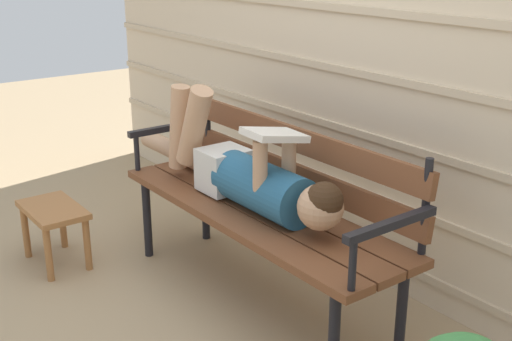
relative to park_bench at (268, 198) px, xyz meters
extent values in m
plane|color=tan|center=(0.00, -0.15, -0.51)|extent=(12.00, 12.00, 0.00)
cube|color=beige|center=(0.00, 0.57, 0.67)|extent=(4.94, 0.06, 2.35)
cube|color=#C1AD8E|center=(0.00, 0.53, -0.36)|extent=(4.94, 0.02, 0.04)
cube|color=#C1AD8E|center=(0.00, 0.53, -0.07)|extent=(4.94, 0.02, 0.04)
cube|color=#C1AD8E|center=(0.00, 0.53, 0.23)|extent=(4.94, 0.02, 0.04)
cube|color=#C1AD8E|center=(0.00, 0.53, 0.52)|extent=(4.94, 0.02, 0.04)
cube|color=#C1AD8E|center=(0.00, 0.53, 0.81)|extent=(4.94, 0.02, 0.04)
cube|color=brown|center=(0.00, -0.23, -0.05)|extent=(1.65, 0.15, 0.04)
cube|color=brown|center=(0.00, -0.07, -0.05)|extent=(1.65, 0.15, 0.04)
cube|color=brown|center=(0.00, 0.09, -0.05)|extent=(1.65, 0.15, 0.04)
cube|color=brown|center=(0.00, 0.17, 0.07)|extent=(1.59, 0.05, 0.11)
cube|color=brown|center=(0.00, 0.17, 0.25)|extent=(1.59, 0.05, 0.11)
cylinder|color=black|center=(-0.76, 0.17, 0.16)|extent=(0.03, 0.03, 0.39)
cylinder|color=black|center=(0.76, 0.17, 0.16)|extent=(0.03, 0.03, 0.39)
cylinder|color=black|center=(-0.73, -0.25, -0.29)|extent=(0.04, 0.04, 0.44)
cylinder|color=black|center=(-0.73, 0.12, -0.29)|extent=(0.04, 0.04, 0.44)
cylinder|color=black|center=(0.73, 0.12, -0.29)|extent=(0.04, 0.04, 0.44)
cube|color=black|center=(-0.80, -0.07, 0.17)|extent=(0.04, 0.45, 0.03)
cylinder|color=black|center=(-0.80, -0.25, 0.07)|extent=(0.03, 0.03, 0.20)
cube|color=black|center=(0.80, -0.07, 0.17)|extent=(0.04, 0.45, 0.03)
cylinder|color=black|center=(0.80, -0.25, 0.07)|extent=(0.03, 0.03, 0.20)
cylinder|color=#23567A|center=(0.06, -0.07, 0.08)|extent=(0.51, 0.23, 0.23)
cube|color=silver|center=(-0.26, -0.07, 0.08)|extent=(0.20, 0.22, 0.20)
sphere|color=tan|center=(0.43, -0.07, 0.11)|extent=(0.19, 0.19, 0.19)
sphere|color=#382314|center=(0.45, -0.07, 0.14)|extent=(0.16, 0.16, 0.16)
cylinder|color=tan|center=(-0.42, -0.13, 0.27)|extent=(0.26, 0.11, 0.42)
cylinder|color=tan|center=(-0.56, -0.13, 0.23)|extent=(0.15, 0.09, 0.44)
cylinder|color=tan|center=(-0.74, -0.01, 0.02)|extent=(0.80, 0.10, 0.10)
cylinder|color=tan|center=(0.13, -0.15, 0.20)|extent=(0.06, 0.06, 0.25)
cylinder|color=tan|center=(0.13, 0.01, 0.20)|extent=(0.06, 0.06, 0.25)
cube|color=silver|center=(0.13, -0.07, 0.34)|extent=(0.20, 0.26, 0.07)
cube|color=#9E6638|center=(-0.94, -0.69, -0.20)|extent=(0.42, 0.26, 0.03)
cylinder|color=#9E6638|center=(-1.11, -0.79, -0.36)|extent=(0.04, 0.04, 0.29)
cylinder|color=#9E6638|center=(-0.77, -0.79, -0.36)|extent=(0.04, 0.04, 0.29)
cylinder|color=#9E6638|center=(-1.11, -0.58, -0.36)|extent=(0.04, 0.04, 0.29)
cylinder|color=#9E6638|center=(-0.77, -0.58, -0.36)|extent=(0.04, 0.04, 0.29)
camera|label=1|loc=(2.22, -1.74, 1.11)|focal=46.16mm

